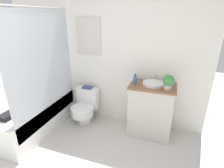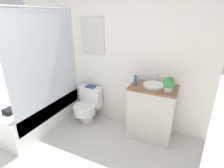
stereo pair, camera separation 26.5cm
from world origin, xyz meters
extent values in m
cube|color=white|center=(0.00, 2.07, 1.25)|extent=(3.57, 0.05, 2.50)
cube|color=beige|center=(-0.24, 2.03, 1.54)|extent=(0.45, 0.02, 0.62)
cube|color=beige|center=(-0.24, 2.03, 1.54)|extent=(0.42, 0.01, 0.59)
cube|color=white|center=(-0.95, 1.29, 0.25)|extent=(0.67, 1.51, 0.51)
cube|color=silver|center=(-0.62, 1.29, 1.11)|extent=(0.01, 1.39, 1.69)
cylinder|color=#B7B7BC|center=(-0.62, 1.29, 1.97)|extent=(0.02, 1.39, 0.02)
cube|color=black|center=(-0.95, 0.84, 0.54)|extent=(0.16, 0.30, 0.07)
cylinder|color=white|center=(-0.25, 1.72, 0.09)|extent=(0.23, 0.23, 0.19)
cylinder|color=white|center=(-0.25, 1.67, 0.26)|extent=(0.40, 0.40, 0.14)
cylinder|color=white|center=(-0.25, 1.67, 0.34)|extent=(0.41, 0.41, 0.02)
cube|color=white|center=(-0.25, 1.91, 0.41)|extent=(0.40, 0.16, 0.37)
cube|color=white|center=(-0.25, 1.91, 0.61)|extent=(0.42, 0.17, 0.02)
cube|color=beige|center=(0.93, 1.80, 0.42)|extent=(0.67, 0.43, 0.84)
cube|color=brown|center=(0.93, 1.80, 0.86)|extent=(0.70, 0.46, 0.03)
cylinder|color=white|center=(0.93, 1.82, 0.89)|extent=(0.32, 0.32, 0.04)
cylinder|color=silver|center=(0.93, 2.01, 0.94)|extent=(0.02, 0.02, 0.13)
cylinder|color=#2D6BB2|center=(0.66, 1.75, 0.94)|extent=(0.05, 0.05, 0.14)
cylinder|color=black|center=(0.66, 1.75, 1.03)|extent=(0.02, 0.02, 0.02)
cylinder|color=beige|center=(1.15, 1.72, 0.91)|extent=(0.11, 0.11, 0.07)
sphere|color=#3D8E42|center=(1.15, 1.72, 1.01)|extent=(0.16, 0.16, 0.16)
cube|color=#33477F|center=(-0.25, 1.91, 0.63)|extent=(0.18, 0.12, 0.02)
camera|label=1|loc=(1.14, -0.74, 1.87)|focal=28.00mm
camera|label=2|loc=(1.39, -0.64, 1.87)|focal=28.00mm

